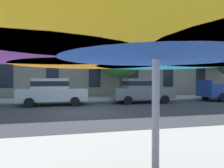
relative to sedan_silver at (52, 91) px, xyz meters
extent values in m
plane|color=#38383A|center=(1.70, -3.70, -0.95)|extent=(120.00, 120.00, 0.00)
cube|color=#B2ADA3|center=(1.70, 3.10, -0.89)|extent=(56.00, 3.60, 0.12)
cube|color=gray|center=(1.70, 11.30, 8.65)|extent=(38.35, 12.00, 19.20)
cube|color=#9E937F|center=(1.70, 5.26, 2.25)|extent=(37.59, 0.08, 0.36)
cube|color=#9E937F|center=(1.70, 5.26, 5.45)|extent=(37.59, 0.08, 0.36)
cube|color=black|center=(15.12, 5.27, 9.05)|extent=(1.10, 0.06, 18.00)
cube|color=#A8AAB2|center=(0.05, 0.00, -0.25)|extent=(4.40, 1.76, 0.80)
cube|color=#A8AAB2|center=(-0.10, 0.00, 0.49)|extent=(2.30, 1.55, 0.68)
cube|color=black|center=(-0.10, 0.00, 0.49)|extent=(2.32, 1.57, 0.32)
cylinder|color=black|center=(1.42, 0.88, -0.65)|extent=(0.60, 0.22, 0.60)
cylinder|color=black|center=(1.42, -0.88, -0.65)|extent=(0.60, 0.22, 0.60)
cylinder|color=black|center=(-1.31, 0.88, -0.65)|extent=(0.60, 0.22, 0.60)
cylinder|color=black|center=(-1.31, -0.88, -0.65)|extent=(0.60, 0.22, 0.60)
cube|color=slate|center=(6.31, 0.00, -0.25)|extent=(4.40, 1.76, 0.80)
cube|color=slate|center=(6.16, 0.00, 0.49)|extent=(2.30, 1.55, 0.68)
cube|color=black|center=(6.16, 0.00, 0.49)|extent=(2.32, 1.57, 0.32)
cylinder|color=black|center=(7.68, 0.88, -0.65)|extent=(0.60, 0.22, 0.60)
cylinder|color=black|center=(7.68, -0.88, -0.65)|extent=(0.60, 0.22, 0.60)
cylinder|color=black|center=(4.95, 0.88, -0.65)|extent=(0.60, 0.22, 0.60)
cylinder|color=black|center=(4.95, -0.88, -0.65)|extent=(0.60, 0.22, 0.60)
cube|color=navy|center=(11.54, 0.00, 0.53)|extent=(0.16, 1.75, 0.36)
cylinder|color=black|center=(12.43, -0.95, -0.61)|extent=(0.68, 0.22, 0.68)
cylinder|color=black|center=(12.43, 0.95, -0.61)|extent=(0.68, 0.22, 0.68)
cylinder|color=#4C3823|center=(5.66, 3.33, 0.42)|extent=(0.29, 0.29, 2.73)
sphere|color=#387F33|center=(5.39, 3.16, 2.99)|extent=(2.60, 2.60, 2.60)
sphere|color=#387F33|center=(6.03, 3.24, 3.27)|extent=(3.23, 3.23, 3.23)
sphere|color=#387F33|center=(5.60, 3.63, 3.45)|extent=(2.28, 2.28, 2.28)
sphere|color=#387F33|center=(5.63, 3.44, 2.79)|extent=(3.85, 3.85, 3.85)
sphere|color=#236023|center=(16.28, 3.42, 3.10)|extent=(2.68, 2.68, 2.68)
sphere|color=#236023|center=(16.54, 3.60, 3.05)|extent=(2.25, 2.25, 2.25)
sphere|color=#236023|center=(16.24, 3.57, 3.10)|extent=(2.12, 2.12, 2.12)
cylinder|color=silver|center=(1.38, -12.70, 0.18)|extent=(0.06, 0.06, 2.25)
cone|color=#199EB2|center=(1.83, -11.91, 1.10)|extent=(1.61, 1.61, 0.41)
cone|color=orange|center=(0.92, -11.91, 1.10)|extent=(1.61, 1.61, 0.41)
cone|color=#662D9E|center=(0.46, -12.70, 1.10)|extent=(1.61, 1.61, 0.41)
cone|color=blue|center=(1.38, -12.70, 1.14)|extent=(1.54, 1.54, 0.49)
camera|label=1|loc=(0.65, -14.22, 0.73)|focal=33.32mm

